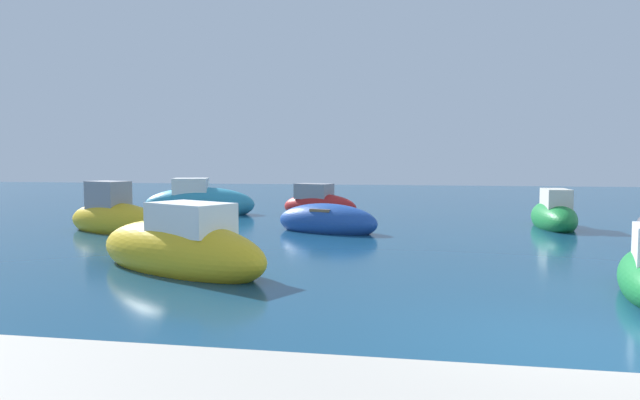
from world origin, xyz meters
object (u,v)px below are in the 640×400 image
at_px(moored_boat_0, 327,222).
at_px(moored_boat_3, 180,249).
at_px(moored_boat_2, 554,216).
at_px(moored_boat_7, 199,203).
at_px(moored_boat_9, 114,218).
at_px(moored_boat_5, 319,205).

distance_m(moored_boat_0, moored_boat_3, 6.54).
bearing_deg(moored_boat_2, moored_boat_7, 80.22).
bearing_deg(moored_boat_9, moored_boat_7, 107.43).
bearing_deg(moored_boat_3, moored_boat_9, -23.25).
relative_size(moored_boat_7, moored_boat_9, 1.13).
height_order(moored_boat_2, moored_boat_7, moored_boat_7).
height_order(moored_boat_0, moored_boat_9, moored_boat_9).
height_order(moored_boat_0, moored_boat_3, moored_boat_3).
xyz_separation_m(moored_boat_7, moored_boat_9, (-0.46, -5.35, -0.03)).
bearing_deg(moored_boat_7, moored_boat_5, -6.68).
relative_size(moored_boat_3, moored_boat_9, 1.17).
height_order(moored_boat_5, moored_boat_7, moored_boat_7).
bearing_deg(moored_boat_3, moored_boat_2, -107.83).
relative_size(moored_boat_0, moored_boat_9, 0.88).
distance_m(moored_boat_0, moored_boat_2, 7.11).
bearing_deg(moored_boat_7, moored_boat_0, -51.80).
bearing_deg(moored_boat_7, moored_boat_9, -109.71).
bearing_deg(moored_boat_7, moored_boat_2, -23.86).
xyz_separation_m(moored_boat_2, moored_boat_3, (-8.52, -8.56, 0.05)).
xyz_separation_m(moored_boat_0, moored_boat_5, (-1.13, 4.90, 0.08)).
bearing_deg(moored_boat_3, moored_boat_7, -42.88).
relative_size(moored_boat_0, moored_boat_2, 1.01).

